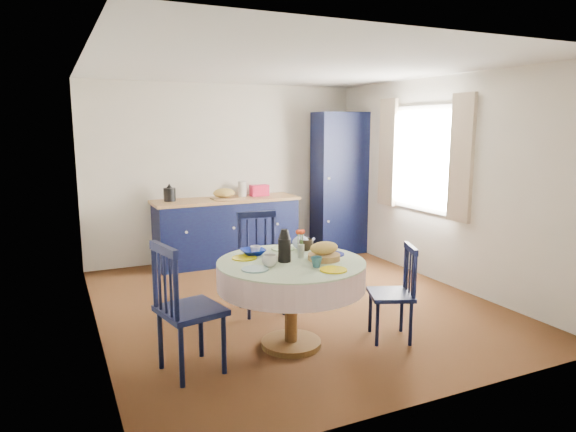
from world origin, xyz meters
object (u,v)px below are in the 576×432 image
at_px(mug_b, 316,262).
at_px(pantry_cabinet, 339,183).
at_px(dining_table, 292,275).
at_px(mug_c, 306,245).
at_px(chair_left, 185,308).
at_px(mug_a, 269,261).
at_px(cobalt_bowl, 253,252).
at_px(chair_far, 261,262).
at_px(chair_right, 395,292).
at_px(mug_d, 255,251).
at_px(kitchen_counter, 227,229).

bearing_deg(mug_b, pantry_cabinet, 56.69).
xyz_separation_m(dining_table, mug_c, (0.28, 0.28, 0.18)).
xyz_separation_m(dining_table, chair_left, (-0.96, -0.11, -0.12)).
distance_m(dining_table, mug_a, 0.31).
xyz_separation_m(pantry_cabinet, cobalt_bowl, (-2.37, -2.52, -0.26)).
relative_size(pantry_cabinet, chair_far, 2.06).
relative_size(chair_far, mug_a, 8.27).
bearing_deg(chair_right, cobalt_bowl, -94.17).
xyz_separation_m(chair_far, mug_d, (-0.31, -0.64, 0.29)).
height_order(kitchen_counter, chair_right, kitchen_counter).
distance_m(pantry_cabinet, mug_b, 3.73).
relative_size(chair_left, cobalt_bowl, 4.74).
bearing_deg(kitchen_counter, cobalt_bowl, -103.75).
bearing_deg(chair_right, mug_a, -75.45).
bearing_deg(kitchen_counter, mug_c, -92.87).
bearing_deg(mug_c, mug_a, -144.94).
relative_size(mug_a, cobalt_bowl, 0.56).
bearing_deg(chair_far, mug_d, -109.12).
distance_m(kitchen_counter, pantry_cabinet, 1.86).
distance_m(chair_far, mug_d, 0.77).
height_order(chair_left, mug_b, chair_left).
bearing_deg(mug_b, chair_left, 171.37).
bearing_deg(dining_table, mug_a, -161.30).
distance_m(pantry_cabinet, mug_d, 3.47).
height_order(chair_right, mug_b, chair_right).
relative_size(pantry_cabinet, chair_right, 2.43).
height_order(chair_far, mug_a, chair_far).
distance_m(dining_table, mug_d, 0.41).
bearing_deg(mug_d, kitchen_counter, 77.32).
bearing_deg(dining_table, mug_b, -70.11).
distance_m(chair_left, mug_d, 0.89).
bearing_deg(chair_far, cobalt_bowl, -110.94).
relative_size(chair_right, mug_c, 6.31).
distance_m(kitchen_counter, chair_far, 2.03).
xyz_separation_m(dining_table, chair_right, (0.91, -0.25, -0.21)).
distance_m(dining_table, chair_right, 0.96).
height_order(dining_table, mug_b, dining_table).
relative_size(kitchen_counter, dining_table, 1.61).
xyz_separation_m(mug_a, cobalt_bowl, (0.01, 0.41, -0.02)).
bearing_deg(dining_table, chair_left, -173.71).
distance_m(chair_left, chair_far, 1.49).
bearing_deg(chair_far, pantry_cabinet, 49.25).
bearing_deg(mug_c, mug_b, -108.32).
bearing_deg(pantry_cabinet, dining_table, -121.65).
height_order(dining_table, cobalt_bowl, dining_table).
relative_size(kitchen_counter, mug_d, 22.10).
distance_m(dining_table, mug_c, 0.43).
distance_m(pantry_cabinet, mug_c, 3.18).
height_order(chair_far, cobalt_bowl, chair_far).
bearing_deg(chair_left, dining_table, -95.93).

